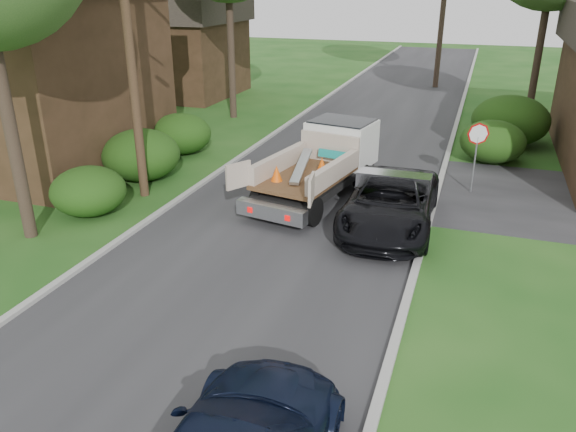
{
  "coord_description": "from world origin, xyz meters",
  "views": [
    {
      "loc": [
        5.14,
        -10.63,
        6.91
      ],
      "look_at": [
        0.74,
        2.16,
        1.2
      ],
      "focal_mm": 35.0,
      "sensor_mm": 36.0,
      "label": 1
    }
  ],
  "objects_px": {
    "stop_sign": "(477,143)",
    "flatbed_truck": "(328,157)",
    "black_pickup": "(390,203)",
    "utility_pole": "(129,40)",
    "house_left_near": "(15,54)",
    "house_left_far": "(177,46)"
  },
  "relations": [
    {
      "from": "black_pickup",
      "to": "utility_pole",
      "type": "bearing_deg",
      "value": 178.9
    },
    {
      "from": "house_left_far",
      "to": "utility_pole",
      "type": "bearing_deg",
      "value": -64.77
    },
    {
      "from": "stop_sign",
      "to": "utility_pole",
      "type": "distance_m",
      "value": 11.91
    },
    {
      "from": "utility_pole",
      "to": "house_left_far",
      "type": "distance_m",
      "value": 18.93
    },
    {
      "from": "stop_sign",
      "to": "flatbed_truck",
      "type": "relative_size",
      "value": 0.38
    },
    {
      "from": "house_left_near",
      "to": "house_left_far",
      "type": "xyz_separation_m",
      "value": [
        -1.5,
        15.0,
        -1.23
      ]
    },
    {
      "from": "utility_pole",
      "to": "house_left_far",
      "type": "xyz_separation_m",
      "value": [
        -8.02,
        17.02,
        -2.12
      ]
    },
    {
      "from": "stop_sign",
      "to": "flatbed_truck",
      "type": "bearing_deg",
      "value": -162.55
    },
    {
      "from": "stop_sign",
      "to": "house_left_near",
      "type": "relative_size",
      "value": 0.26
    },
    {
      "from": "house_left_near",
      "to": "flatbed_truck",
      "type": "distance_m",
      "value": 12.74
    },
    {
      "from": "flatbed_truck",
      "to": "stop_sign",
      "type": "bearing_deg",
      "value": 27.96
    },
    {
      "from": "flatbed_truck",
      "to": "black_pickup",
      "type": "relative_size",
      "value": 1.16
    },
    {
      "from": "utility_pole",
      "to": "house_left_near",
      "type": "relative_size",
      "value": 1.03
    },
    {
      "from": "house_left_far",
      "to": "black_pickup",
      "type": "relative_size",
      "value": 1.36
    },
    {
      "from": "utility_pole",
      "to": "flatbed_truck",
      "type": "height_order",
      "value": "utility_pole"
    },
    {
      "from": "house_left_near",
      "to": "flatbed_truck",
      "type": "relative_size",
      "value": 1.51
    },
    {
      "from": "stop_sign",
      "to": "black_pickup",
      "type": "xyz_separation_m",
      "value": [
        -2.23,
        -3.93,
        -1.0
      ]
    },
    {
      "from": "house_left_far",
      "to": "black_pickup",
      "type": "bearing_deg",
      "value": -45.79
    },
    {
      "from": "house_left_near",
      "to": "black_pickup",
      "type": "height_order",
      "value": "house_left_near"
    },
    {
      "from": "house_left_far",
      "to": "flatbed_truck",
      "type": "relative_size",
      "value": 1.17
    },
    {
      "from": "house_left_near",
      "to": "black_pickup",
      "type": "xyz_separation_m",
      "value": [
        14.97,
        -1.93,
        -3.5
      ]
    },
    {
      "from": "flatbed_truck",
      "to": "black_pickup",
      "type": "height_order",
      "value": "flatbed_truck"
    }
  ]
}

